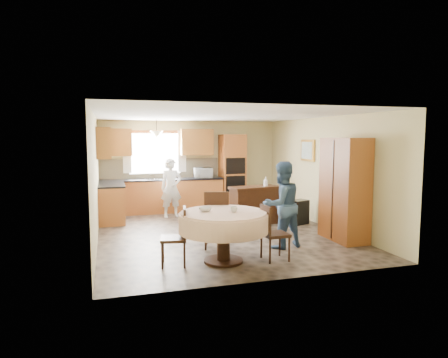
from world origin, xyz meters
TOP-DOWN VIEW (x-y plane):
  - floor at (0.00, 0.00)m, footprint 5.00×6.00m
  - ceiling at (0.00, 0.00)m, footprint 5.00×6.00m
  - wall_back at (0.00, 3.00)m, footprint 5.00×0.02m
  - wall_front at (0.00, -3.00)m, footprint 5.00×0.02m
  - wall_left at (-2.50, 0.00)m, footprint 0.02×6.00m
  - wall_right at (2.50, 0.00)m, footprint 0.02×6.00m
  - window at (-1.00, 2.98)m, footprint 1.40×0.03m
  - curtain_left at (-1.75, 2.93)m, footprint 0.22×0.02m
  - curtain_right at (-0.25, 2.93)m, footprint 0.22×0.02m
  - base_cab_back at (-0.85, 2.70)m, footprint 3.30×0.60m
  - counter_back at (-0.85, 2.70)m, footprint 3.30×0.64m
  - base_cab_left at (-2.20, 1.80)m, footprint 0.60×1.20m
  - counter_left at (-2.20, 1.80)m, footprint 0.64×1.20m
  - backsplash at (-0.85, 2.99)m, footprint 3.30×0.02m
  - wall_cab_left at (-2.05, 2.83)m, footprint 0.85×0.33m
  - wall_cab_right at (0.15, 2.83)m, footprint 0.90×0.33m
  - wall_cab_side at (-2.33, 1.80)m, footprint 0.33×1.20m
  - oven_tower at (1.15, 2.69)m, footprint 0.66×0.62m
  - oven_upper at (1.15, 2.38)m, footprint 0.56×0.01m
  - oven_lower at (1.15, 2.38)m, footprint 0.56×0.01m
  - pendant at (-1.00, 2.50)m, footprint 0.36×0.36m
  - sideboard at (1.04, 0.58)m, footprint 1.24×0.67m
  - space_heater at (2.04, 0.29)m, footprint 0.49×0.41m
  - cupboard at (2.22, -1.29)m, footprint 0.53×1.06m
  - dining_table at (-0.48, -1.98)m, footprint 1.46×1.46m
  - chair_left at (-1.22, -1.93)m, footprint 0.47×0.47m
  - chair_back at (-0.38, -1.18)m, footprint 0.57×0.57m
  - chair_right at (0.31, -2.12)m, footprint 0.42×0.42m
  - framed_picture at (2.47, 0.71)m, footprint 0.06×0.64m
  - microwave at (0.28, 2.65)m, footprint 0.51×0.36m
  - person_sink at (-0.72, 1.95)m, footprint 0.59×0.42m
  - person_dining at (0.80, -1.44)m, footprint 0.90×0.77m
  - bowl_sideboard at (0.74, 0.58)m, footprint 0.21×0.21m
  - bottle_sideboard at (1.31, 0.58)m, footprint 0.13×0.13m
  - cup_table at (-0.32, -2.04)m, footprint 0.13×0.13m
  - bowl_table at (-0.75, -1.84)m, footprint 0.25×0.25m

SIDE VIEW (x-z plane):
  - floor at x=0.00m, z-range -0.01..0.01m
  - space_heater at x=2.04m, z-range 0.00..0.57m
  - sideboard at x=1.04m, z-range 0.00..0.84m
  - base_cab_back at x=-0.85m, z-range 0.00..0.88m
  - base_cab_left at x=-2.20m, z-range 0.00..0.88m
  - chair_right at x=0.31m, z-range 0.05..0.98m
  - chair_left at x=-1.22m, z-range 0.05..0.98m
  - chair_back at x=-0.38m, z-range 0.06..1.13m
  - dining_table at x=-0.48m, z-range 0.23..1.07m
  - oven_lower at x=1.15m, z-range 0.53..0.97m
  - person_sink at x=-0.72m, z-range 0.00..1.51m
  - person_dining at x=0.80m, z-range 0.00..1.60m
  - bowl_sideboard at x=0.74m, z-range 0.84..0.89m
  - bowl_table at x=-0.75m, z-range 0.84..0.90m
  - cup_table at x=-0.32m, z-range 0.84..0.93m
  - counter_back at x=-0.85m, z-range 0.88..0.92m
  - counter_left at x=-2.20m, z-range 0.88..0.92m
  - bottle_sideboard at x=1.31m, z-range 0.84..1.11m
  - cupboard at x=2.22m, z-range 0.00..2.03m
  - microwave at x=0.28m, z-range 0.92..1.19m
  - oven_tower at x=1.15m, z-range 0.00..2.12m
  - backsplash at x=-0.85m, z-range 0.90..1.46m
  - wall_back at x=0.00m, z-range 0.00..2.50m
  - wall_front at x=0.00m, z-range 0.00..2.50m
  - wall_left at x=-2.50m, z-range 0.00..2.50m
  - wall_right at x=2.50m, z-range 0.00..2.50m
  - oven_upper at x=1.15m, z-range 1.02..1.48m
  - window at x=-1.00m, z-range 1.05..2.15m
  - curtain_left at x=-1.75m, z-range 1.08..2.22m
  - curtain_right at x=-0.25m, z-range 1.08..2.22m
  - framed_picture at x=2.47m, z-range 1.46..1.98m
  - wall_cab_left at x=-2.05m, z-range 1.55..2.27m
  - wall_cab_right at x=0.15m, z-range 1.55..2.27m
  - wall_cab_side at x=-2.33m, z-range 1.55..2.27m
  - pendant at x=-1.00m, z-range 2.03..2.21m
  - ceiling at x=0.00m, z-range 2.50..2.50m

